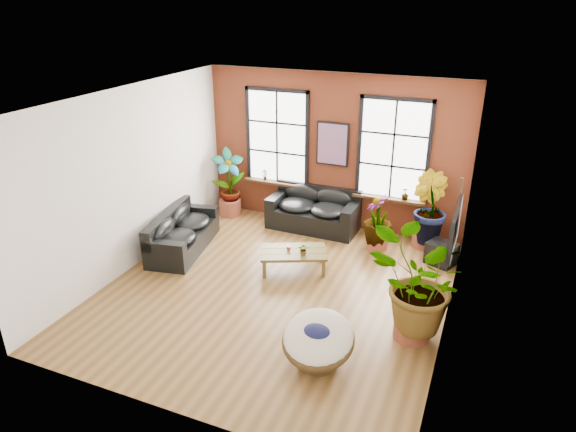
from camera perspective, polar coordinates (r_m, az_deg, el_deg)
name	(u,v)px	position (r m, az deg, el deg)	size (l,w,h in m)	color
room	(278,199)	(8.88, -1.12, 1.85)	(6.04, 6.54, 3.54)	brown
sofa_back	(315,210)	(11.86, 2.99, 0.70)	(2.07, 1.04, 0.94)	black
sofa_left	(181,233)	(11.07, -11.83, -1.86)	(1.23, 2.20, 0.82)	black
coffee_table	(293,253)	(10.03, 0.59, -4.15)	(1.47, 1.19, 0.49)	#4D411B
papasan_chair	(318,340)	(7.66, 3.36, -13.59)	(1.09, 1.11, 0.80)	#463319
poster	(332,144)	(11.52, 4.97, 7.97)	(0.74, 0.06, 0.98)	black
tv_wall_unit	(455,227)	(8.74, 18.05, -1.20)	(0.13, 1.86, 1.20)	black
media_box	(441,254)	(10.77, 16.68, -4.02)	(0.67, 0.63, 0.45)	black
pot_back_left	(230,207)	(12.68, -6.44, 1.00)	(0.60, 0.60, 0.39)	brown
pot_back_right	(425,238)	(11.42, 14.95, -2.36)	(0.66, 0.66, 0.39)	brown
pot_right_wall	(412,326)	(8.50, 13.61, -11.78)	(0.74, 0.74, 0.42)	brown
pot_mid	(377,241)	(11.11, 9.84, -2.78)	(0.53, 0.53, 0.33)	brown
floor_plant_back_left	(229,180)	(12.44, -6.59, 4.03)	(0.79, 0.54, 1.50)	#285D18
floor_plant_back_right	(428,208)	(11.10, 15.32, 0.87)	(0.83, 0.67, 1.51)	#285D18
floor_plant_right_wall	(417,286)	(8.07, 14.14, -7.55)	(1.44, 1.25, 1.60)	#285D18
floor_plant_mid	(378,219)	(10.88, 9.95, -0.30)	(0.62, 0.62, 1.11)	#285D18
table_plant	(304,249)	(9.83, 1.76, -3.72)	(0.21, 0.18, 0.23)	#285D18
sill_plant_left	(265,175)	(12.32, -2.60, 4.62)	(0.14, 0.10, 0.27)	#285D18
sill_plant_right	(405,194)	(11.39, 12.89, 2.41)	(0.15, 0.15, 0.27)	#285D18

